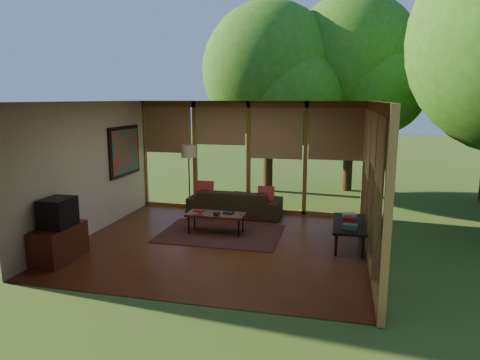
% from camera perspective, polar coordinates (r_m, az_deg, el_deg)
% --- Properties ---
extents(floor, '(5.50, 5.50, 0.00)m').
position_cam_1_polar(floor, '(8.37, -2.55, -8.41)').
color(floor, brown).
rests_on(floor, ground).
extents(ceiling, '(5.50, 5.50, 0.00)m').
position_cam_1_polar(ceiling, '(7.90, -2.71, 10.42)').
color(ceiling, silver).
rests_on(ceiling, ground).
extents(wall_left, '(0.04, 5.00, 2.70)m').
position_cam_1_polar(wall_left, '(9.16, -19.41, 1.39)').
color(wall_left, beige).
rests_on(wall_left, ground).
extents(wall_front, '(5.50, 0.04, 2.70)m').
position_cam_1_polar(wall_front, '(5.72, -9.53, -3.55)').
color(wall_front, beige).
rests_on(wall_front, ground).
extents(window_wall_back, '(5.50, 0.12, 2.70)m').
position_cam_1_polar(window_wall_back, '(10.42, 1.15, 3.08)').
color(window_wall_back, olive).
rests_on(window_wall_back, ground).
extents(window_wall_right, '(0.12, 5.00, 2.70)m').
position_cam_1_polar(window_wall_right, '(7.74, 17.34, -0.12)').
color(window_wall_right, olive).
rests_on(window_wall_right, ground).
extents(tree_nw, '(3.89, 3.89, 5.50)m').
position_cam_1_polar(tree_nw, '(12.82, 3.95, 14.34)').
color(tree_nw, '#382214').
rests_on(tree_nw, ground).
extents(tree_ne, '(3.72, 3.72, 5.74)m').
position_cam_1_polar(tree_ne, '(13.31, 14.81, 15.29)').
color(tree_ne, '#382214').
rests_on(tree_ne, ground).
extents(rug, '(2.46, 1.74, 0.01)m').
position_cam_1_polar(rug, '(8.92, -2.58, -7.13)').
color(rug, brown).
rests_on(rug, floor).
extents(sofa, '(2.19, 0.88, 0.64)m').
position_cam_1_polar(sofa, '(10.18, -0.66, -3.01)').
color(sofa, '#34281A').
rests_on(sofa, floor).
extents(pillow_left, '(0.43, 0.23, 0.45)m').
position_cam_1_polar(pillow_left, '(10.28, -4.79, -1.34)').
color(pillow_left, maroon).
rests_on(pillow_left, sofa).
extents(pillow_right, '(0.37, 0.20, 0.39)m').
position_cam_1_polar(pillow_right, '(9.93, 3.47, -1.93)').
color(pillow_right, maroon).
rests_on(pillow_right, sofa).
extents(ct_book_lower, '(0.21, 0.16, 0.03)m').
position_cam_1_polar(ct_book_lower, '(8.89, -5.52, -4.31)').
color(ct_book_lower, '#B5AFA4').
rests_on(ct_book_lower, coffee_table).
extents(ct_book_upper, '(0.22, 0.19, 0.03)m').
position_cam_1_polar(ct_book_upper, '(8.88, -5.52, -4.12)').
color(ct_book_upper, maroon).
rests_on(ct_book_upper, coffee_table).
extents(ct_book_side, '(0.22, 0.18, 0.03)m').
position_cam_1_polar(ct_book_side, '(8.84, -1.55, -4.35)').
color(ct_book_side, black).
rests_on(ct_book_side, coffee_table).
extents(ct_bowl, '(0.16, 0.16, 0.07)m').
position_cam_1_polar(ct_bowl, '(8.72, -3.13, -4.43)').
color(ct_bowl, black).
rests_on(ct_bowl, coffee_table).
extents(media_cabinet, '(0.50, 1.00, 0.60)m').
position_cam_1_polar(media_cabinet, '(8.06, -22.95, -7.79)').
color(media_cabinet, '#572717').
rests_on(media_cabinet, floor).
extents(television, '(0.45, 0.55, 0.50)m').
position_cam_1_polar(television, '(7.90, -23.13, -4.02)').
color(television, black).
rests_on(television, media_cabinet).
extents(console_book_a, '(0.27, 0.21, 0.09)m').
position_cam_1_polar(console_book_a, '(7.94, 14.46, -6.03)').
color(console_book_a, '#32594D').
rests_on(console_book_a, side_console).
extents(console_book_b, '(0.23, 0.19, 0.10)m').
position_cam_1_polar(console_book_b, '(8.37, 14.41, -5.13)').
color(console_book_b, maroon).
rests_on(console_book_b, side_console).
extents(console_book_c, '(0.28, 0.23, 0.07)m').
position_cam_1_polar(console_book_c, '(8.76, 14.37, -4.52)').
color(console_book_c, '#B5AFA4').
rests_on(console_book_c, side_console).
extents(floor_lamp, '(0.36, 0.36, 1.65)m').
position_cam_1_polar(floor_lamp, '(10.44, -6.86, 3.33)').
color(floor_lamp, black).
rests_on(floor_lamp, floor).
extents(coffee_table, '(1.20, 0.50, 0.43)m').
position_cam_1_polar(coffee_table, '(8.85, -3.26, -4.69)').
color(coffee_table, '#572717').
rests_on(coffee_table, floor).
extents(side_console, '(0.60, 1.40, 0.46)m').
position_cam_1_polar(side_console, '(8.35, 14.39, -5.83)').
color(side_console, black).
rests_on(side_console, floor).
extents(wall_painting, '(0.06, 1.35, 1.15)m').
position_cam_1_polar(wall_painting, '(10.31, -15.13, 3.74)').
color(wall_painting, black).
rests_on(wall_painting, wall_left).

